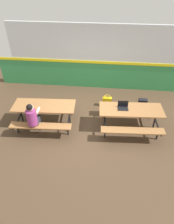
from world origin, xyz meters
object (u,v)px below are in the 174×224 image
(tote_bag_bright, at_px, (107,101))
(laptop_dark, at_px, (123,107))
(student_nearer, at_px, (33,117))
(picnic_table_left, at_px, (45,109))
(picnic_table_right, at_px, (131,113))
(backpack_dark, at_px, (142,104))

(tote_bag_bright, bearing_deg, laptop_dark, -66.90)
(laptop_dark, height_order, tote_bag_bright, laptop_dark)
(student_nearer, relative_size, laptop_dark, 3.64)
(tote_bag_bright, bearing_deg, picnic_table_left, -148.12)
(picnic_table_left, relative_size, laptop_dark, 5.98)
(student_nearer, height_order, tote_bag_bright, student_nearer)
(picnic_table_right, bearing_deg, tote_bag_bright, 122.66)
(backpack_dark, bearing_deg, picnic_table_left, -160.68)
(picnic_table_right, height_order, student_nearer, student_nearer)
(picnic_table_left, distance_m, backpack_dark, 3.47)
(picnic_table_right, relative_size, tote_bag_bright, 4.61)
(laptop_dark, bearing_deg, backpack_dark, 52.72)
(picnic_table_right, bearing_deg, student_nearer, -167.44)
(laptop_dark, relative_size, tote_bag_bright, 0.77)
(picnic_table_left, bearing_deg, tote_bag_bright, 31.88)
(picnic_table_left, height_order, student_nearer, student_nearer)
(backpack_dark, bearing_deg, student_nearer, -153.56)
(student_nearer, xyz_separation_m, tote_bag_bright, (2.16, 1.80, -0.51))
(laptop_dark, distance_m, backpack_dark, 1.43)
(laptop_dark, bearing_deg, picnic_table_right, -5.13)
(picnic_table_right, relative_size, student_nearer, 1.64)
(backpack_dark, height_order, tote_bag_bright, backpack_dark)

